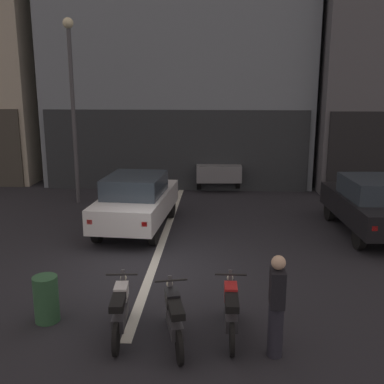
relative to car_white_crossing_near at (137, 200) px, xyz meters
The scene contains 12 objects.
ground_plane 3.30m from the car_white_crossing_near, 74.12° to the right, with size 120.00×120.00×0.00m, color #232328.
lane_centre_line 3.19m from the car_white_crossing_near, 73.50° to the left, with size 0.20×18.00×0.01m, color silver.
building_mid_block 10.97m from the car_white_crossing_near, 86.16° to the left, with size 10.93×8.60×12.70m.
car_white_crossing_near is the anchor object (origin of this frame).
car_black_parked_kerbside 6.71m from the car_white_crossing_near, ahead, with size 1.99×4.19×1.64m.
car_grey_down_street 7.06m from the car_white_crossing_near, 71.09° to the left, with size 1.98×4.19×1.64m.
street_lamp 5.01m from the car_white_crossing_near, 131.91° to the left, with size 0.36×0.36×6.33m.
motorcycle_white_row_leftmost 5.85m from the car_white_crossing_near, 82.65° to the right, with size 0.55×1.67×0.98m.
motorcycle_black_row_left_mid 6.22m from the car_white_crossing_near, 74.33° to the right, with size 0.58×1.64×0.98m.
motorcycle_red_row_centre 6.26m from the car_white_crossing_near, 65.31° to the right, with size 0.55×1.67×0.98m.
person_by_motorcycles 7.06m from the car_white_crossing_near, 62.28° to the right, with size 0.24×0.36×1.67m.
trash_bin 5.46m from the car_white_crossing_near, 97.13° to the right, with size 0.44×0.44×0.85m, color #2D5938.
Camera 1 is at (1.50, -9.65, 4.16)m, focal length 42.60 mm.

